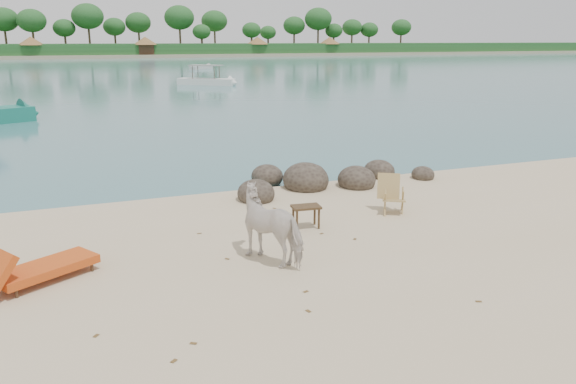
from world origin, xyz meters
The scene contains 11 objects.
water centered at (0.00, 90.00, 0.00)m, with size 400.00×400.00×0.00m, color #3D6F7A.
far_shore centered at (0.00, 170.00, 0.00)m, with size 420.00×90.00×1.40m, color tan.
far_scenery centered at (0.03, 136.70, 3.14)m, with size 420.00×18.00×9.50m.
boulders centered at (3.11, 5.65, 0.18)m, with size 6.22×2.77×0.96m.
cow centered at (0.03, 0.92, 0.69)m, with size 0.75×1.64×1.38m, color beige.
side_table centered at (1.30, 2.37, 0.25)m, with size 0.62×0.40×0.50m, color #312513, non-canonical shape.
lounge_chair centered at (-3.98, 1.45, 0.32)m, with size 2.11×0.74×0.63m, color red, non-canonical shape.
deck_chair centered at (3.69, 2.61, 0.46)m, with size 0.58×0.64×0.91m, color tan, non-canonical shape.
boat_mid centered at (8.84, 43.89, 1.49)m, with size 6.10×1.37×2.97m, color silver, non-canonical shape.
boat_far centered at (14.93, 72.94, 0.29)m, with size 4.97×1.12×0.58m, color silver, non-canonical shape.
dead_leaves centered at (-0.35, 0.14, 0.00)m, with size 8.99×7.08×0.00m.
Camera 1 is at (-3.35, -8.48, 4.06)m, focal length 35.00 mm.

